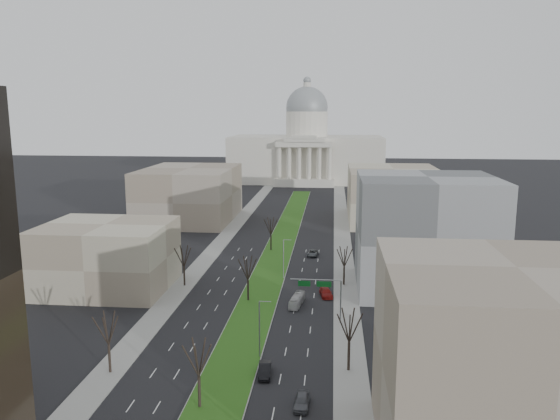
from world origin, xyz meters
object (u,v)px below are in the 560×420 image
Objects in this scene: car_black at (265,370)px; box_van at (297,300)px; car_grey_near at (302,401)px; car_grey_far at (313,253)px; car_red at (326,293)px.

box_van is at bearing 79.78° from car_black.
car_grey_near is at bearing -58.83° from car_black.
box_van is at bearing -86.61° from car_grey_far.
box_van is at bearing 97.08° from car_grey_near.
car_black reaches higher than car_grey_far.
car_red is at bearing -77.00° from car_grey_far.
car_black is at bearing -87.82° from car_grey_far.
car_grey_far is (-3.90, 31.38, -0.04)m from car_red.
box_van reaches higher than car_grey_near.
car_grey_near is 0.86× the size of car_red.
car_grey_near is 42.85m from car_red.
car_black is 29.12m from box_van.
car_red reaches higher than car_grey_far.
car_grey_near is 0.95× the size of car_black.
car_black is at bearing -87.01° from box_van.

